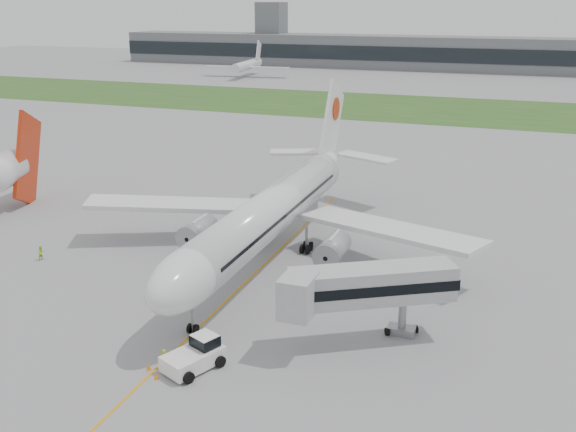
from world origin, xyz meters
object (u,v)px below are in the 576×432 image
(airliner, at_px, (274,208))
(ground_crew_near, at_px, (164,359))
(jet_bridge, at_px, (362,287))
(neighbor_aircraft, at_px, (0,172))
(pushback_tug, at_px, (196,354))

(airliner, relative_size, ground_crew_near, 31.02)
(jet_bridge, height_order, neighbor_aircraft, neighbor_aircraft)
(airliner, xyz_separation_m, ground_crew_near, (0.59, -25.73, -4.79))
(airliner, height_order, pushback_tug, airliner)
(airliner, xyz_separation_m, jet_bridge, (14.28, -16.17, -0.48))
(ground_crew_near, xyz_separation_m, neighbor_aircraft, (-42.01, 27.95, 4.76))
(airliner, bearing_deg, ground_crew_near, -88.69)
(neighbor_aircraft, bearing_deg, ground_crew_near, -51.48)
(jet_bridge, distance_m, ground_crew_near, 17.25)
(pushback_tug, distance_m, jet_bridge, 14.75)
(pushback_tug, bearing_deg, jet_bridge, 60.05)
(airliner, distance_m, jet_bridge, 21.58)
(pushback_tug, height_order, jet_bridge, jet_bridge)
(ground_crew_near, bearing_deg, airliner, -117.81)
(pushback_tug, bearing_deg, airliner, 120.21)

